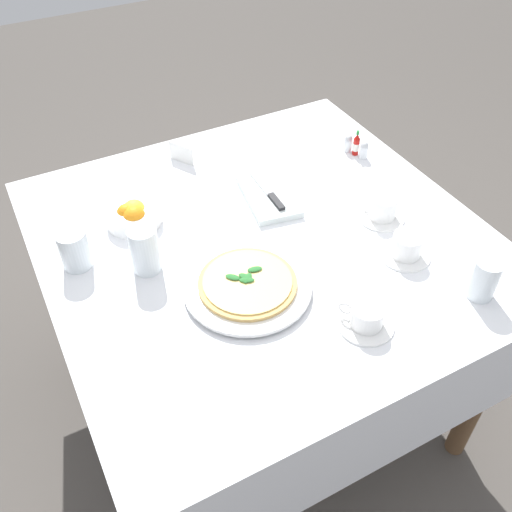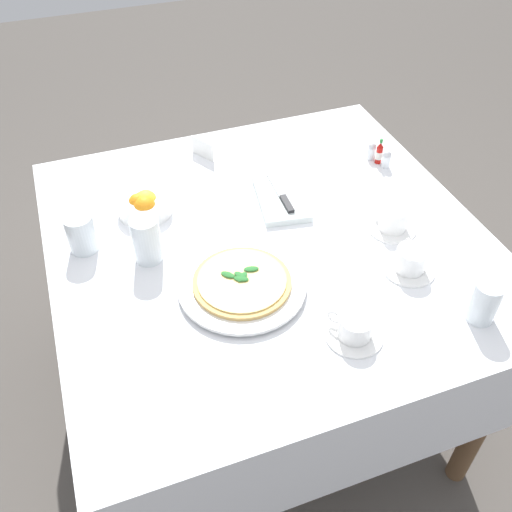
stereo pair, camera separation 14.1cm
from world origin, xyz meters
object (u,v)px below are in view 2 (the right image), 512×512
(coffee_cup_right_edge, at_px, (411,261))
(hot_sauce_bottle, at_px, (379,153))
(citrus_bowl, at_px, (145,204))
(menu_card, at_px, (203,149))
(coffee_cup_near_left, at_px, (355,328))
(salt_shaker, at_px, (372,152))
(dinner_knife, at_px, (281,194))
(pepper_shaker, at_px, (386,160))
(pizza_plate, at_px, (242,285))
(pizza, at_px, (242,281))
(water_glass_far_right, at_px, (82,235))
(napkin_folded, at_px, (281,198))
(water_glass_near_right, at_px, (147,242))
(water_glass_back_corner, at_px, (484,304))
(coffee_cup_far_left, at_px, (393,220))

(coffee_cup_right_edge, bearing_deg, hot_sauce_bottle, -19.75)
(citrus_bowl, xyz_separation_m, menu_card, (0.21, -0.23, 0.00))
(coffee_cup_near_left, bearing_deg, hot_sauce_bottle, -33.30)
(salt_shaker, bearing_deg, dinner_knife, 106.76)
(pepper_shaker, bearing_deg, citrus_bowl, 87.66)
(pepper_shaker, bearing_deg, dinner_knife, 97.46)
(menu_card, bearing_deg, pizza_plate, -37.08)
(pizza_plate, relative_size, pizza, 1.30)
(pizza_plate, distance_m, coffee_cup_right_edge, 0.42)
(pizza, distance_m, water_glass_far_right, 0.43)
(pizza_plate, height_order, coffee_cup_right_edge, coffee_cup_right_edge)
(dinner_knife, xyz_separation_m, salt_shaker, (0.10, -0.34, 0.00))
(citrus_bowl, bearing_deg, water_glass_far_right, 117.62)
(coffee_cup_near_left, bearing_deg, dinner_knife, -3.53)
(dinner_knife, bearing_deg, coffee_cup_near_left, 179.25)
(napkin_folded, xyz_separation_m, menu_card, (0.29, 0.15, 0.02))
(pizza_plate, bearing_deg, water_glass_near_right, 45.67)
(water_glass_far_right, height_order, salt_shaker, water_glass_far_right)
(pizza_plate, relative_size, hot_sauce_bottle, 3.71)
(menu_card, bearing_deg, citrus_bowl, -76.98)
(hot_sauce_bottle, bearing_deg, menu_card, 66.69)
(water_glass_back_corner, bearing_deg, dinner_knife, 25.05)
(water_glass_back_corner, distance_m, salt_shaker, 0.67)
(water_glass_near_right, distance_m, pepper_shaker, 0.78)
(coffee_cup_far_left, height_order, dinner_knife, coffee_cup_far_left)
(coffee_cup_near_left, relative_size, hot_sauce_bottle, 1.57)
(coffee_cup_right_edge, bearing_deg, salt_shaker, -17.58)
(water_glass_near_right, xyz_separation_m, dinner_knife, (0.11, -0.40, -0.03))
(water_glass_far_right, relative_size, salt_shaker, 1.83)
(pepper_shaker, height_order, menu_card, menu_card)
(hot_sauce_bottle, bearing_deg, dinner_knife, 102.06)
(coffee_cup_near_left, bearing_deg, napkin_folded, -3.54)
(dinner_knife, height_order, hot_sauce_bottle, hot_sauce_bottle)
(coffee_cup_far_left, relative_size, napkin_folded, 0.55)
(coffee_cup_far_left, relative_size, dinner_knife, 0.66)
(water_glass_back_corner, relative_size, napkin_folded, 0.44)
(coffee_cup_right_edge, relative_size, hot_sauce_bottle, 1.57)
(water_glass_near_right, relative_size, hot_sauce_bottle, 1.50)
(pizza_plate, xyz_separation_m, pizza, (0.00, -0.00, 0.01))
(dinner_knife, distance_m, hot_sauce_bottle, 0.36)
(coffee_cup_near_left, height_order, water_glass_far_right, water_glass_far_right)
(pizza_plate, distance_m, hot_sauce_bottle, 0.68)
(coffee_cup_right_edge, distance_m, coffee_cup_near_left, 0.27)
(pizza_plate, xyz_separation_m, napkin_folded, (0.29, -0.22, -0.00))
(water_glass_far_right, xyz_separation_m, water_glass_near_right, (-0.09, -0.15, 0.01))
(water_glass_near_right, relative_size, salt_shaker, 2.22)
(coffee_cup_far_left, distance_m, dinner_knife, 0.32)
(coffee_cup_near_left, distance_m, water_glass_far_right, 0.72)
(menu_card, bearing_deg, coffee_cup_near_left, -22.05)
(coffee_cup_right_edge, bearing_deg, menu_card, 27.22)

